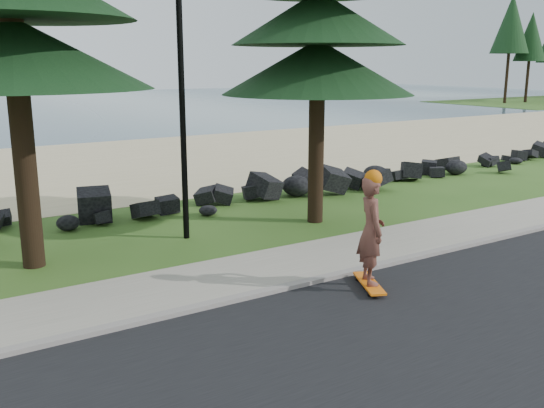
% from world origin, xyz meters
% --- Properties ---
extents(ground, '(160.00, 160.00, 0.00)m').
position_xyz_m(ground, '(0.00, 0.00, 0.00)').
color(ground, '#2E5219').
rests_on(ground, ground).
extents(road, '(160.00, 7.00, 0.02)m').
position_xyz_m(road, '(0.00, -4.50, 0.01)').
color(road, black).
rests_on(road, ground).
extents(kerb, '(160.00, 0.20, 0.10)m').
position_xyz_m(kerb, '(0.00, -0.90, 0.05)').
color(kerb, gray).
rests_on(kerb, ground).
extents(sidewalk, '(160.00, 2.00, 0.08)m').
position_xyz_m(sidewalk, '(0.00, 0.20, 0.04)').
color(sidewalk, gray).
rests_on(sidewalk, ground).
extents(beach_sand, '(160.00, 15.00, 0.01)m').
position_xyz_m(beach_sand, '(0.00, 14.50, 0.01)').
color(beach_sand, tan).
rests_on(beach_sand, ground).
extents(seawall_boulders, '(60.00, 2.40, 1.10)m').
position_xyz_m(seawall_boulders, '(0.00, 5.60, 0.00)').
color(seawall_boulders, black).
rests_on(seawall_boulders, ground).
extents(lamp_post, '(0.25, 0.14, 8.14)m').
position_xyz_m(lamp_post, '(0.00, 3.20, 4.13)').
color(lamp_post, black).
rests_on(lamp_post, ground).
extents(skateboarder, '(0.76, 1.20, 2.21)m').
position_xyz_m(skateboarder, '(1.44, -1.68, 1.11)').
color(skateboarder, orange).
rests_on(skateboarder, ground).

